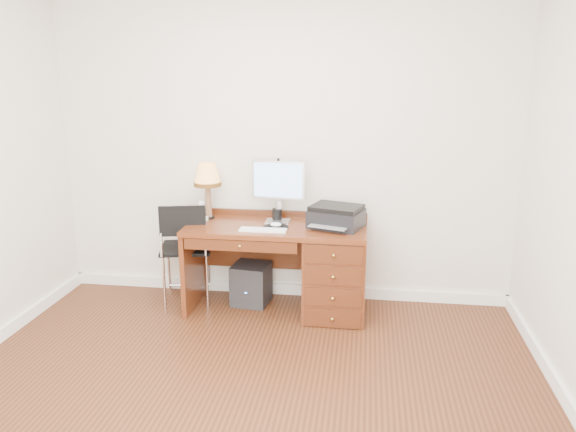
# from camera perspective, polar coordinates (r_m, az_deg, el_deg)

# --- Properties ---
(ground) EXTENTS (4.00, 4.00, 0.00)m
(ground) POSITION_cam_1_polar(r_m,az_deg,el_deg) (3.72, -4.76, -18.10)
(ground) COLOR #391B0D
(ground) RESTS_ON ground
(room_shell) EXTENTS (4.00, 4.00, 4.00)m
(room_shell) POSITION_cam_1_polar(r_m,az_deg,el_deg) (4.23, -2.85, -12.97)
(room_shell) COLOR silver
(room_shell) RESTS_ON ground
(desk) EXTENTS (1.50, 0.67, 0.75)m
(desk) POSITION_cam_1_polar(r_m,az_deg,el_deg) (4.74, 2.70, -5.02)
(desk) COLOR #632B14
(desk) RESTS_ON ground
(monitor) EXTENTS (0.45, 0.16, 0.52)m
(monitor) POSITION_cam_1_polar(r_m,az_deg,el_deg) (4.73, -1.01, 3.32)
(monitor) COLOR silver
(monitor) RESTS_ON desk
(keyboard) EXTENTS (0.38, 0.11, 0.01)m
(keyboard) POSITION_cam_1_polar(r_m,az_deg,el_deg) (4.52, -2.55, -1.42)
(keyboard) COLOR white
(keyboard) RESTS_ON desk
(mouse_pad) EXTENTS (0.21, 0.21, 0.04)m
(mouse_pad) POSITION_cam_1_polar(r_m,az_deg,el_deg) (4.61, -1.24, -1.01)
(mouse_pad) COLOR black
(mouse_pad) RESTS_ON desk
(printer) EXTENTS (0.49, 0.43, 0.18)m
(printer) POSITION_cam_1_polar(r_m,az_deg,el_deg) (4.62, 4.93, -0.04)
(printer) COLOR black
(printer) RESTS_ON desk
(leg_lamp) EXTENTS (0.24, 0.24, 0.49)m
(leg_lamp) POSITION_cam_1_polar(r_m,az_deg,el_deg) (4.87, -8.19, 3.84)
(leg_lamp) COLOR black
(leg_lamp) RESTS_ON desk
(phone) EXTENTS (0.10, 0.10, 0.17)m
(phone) POSITION_cam_1_polar(r_m,az_deg,el_deg) (4.85, -8.79, 0.09)
(phone) COLOR white
(phone) RESTS_ON desk
(pen_cup) EXTENTS (0.08, 0.08, 0.11)m
(pen_cup) POSITION_cam_1_polar(r_m,az_deg,el_deg) (4.80, -1.11, 0.13)
(pen_cup) COLOR black
(pen_cup) RESTS_ON desk
(chair) EXTENTS (0.52, 0.52, 0.91)m
(chair) POSITION_cam_1_polar(r_m,az_deg,el_deg) (4.95, -10.59, -2.68)
(chair) COLOR black
(chair) RESTS_ON ground
(equipment_box) EXTENTS (0.34, 0.34, 0.36)m
(equipment_box) POSITION_cam_1_polar(r_m,az_deg,el_deg) (4.99, -3.75, -6.87)
(equipment_box) COLOR black
(equipment_box) RESTS_ON ground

